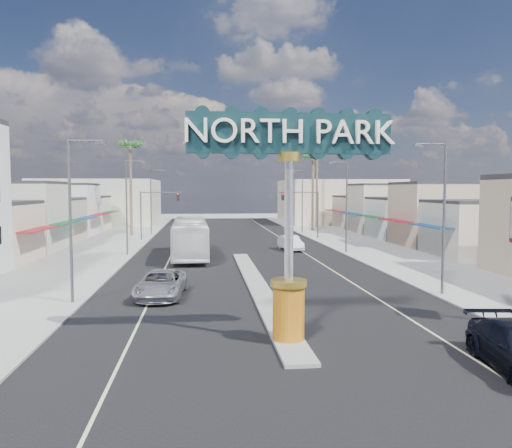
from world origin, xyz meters
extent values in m
plane|color=gray|center=(0.00, 30.00, 0.00)|extent=(160.00, 160.00, 0.00)
cube|color=black|center=(0.00, 30.00, 0.01)|extent=(20.00, 120.00, 0.01)
cube|color=gray|center=(0.00, 14.00, 0.08)|extent=(1.30, 30.00, 0.16)
cube|color=gray|center=(-14.00, 30.00, 0.06)|extent=(8.00, 120.00, 0.12)
cube|color=gray|center=(14.00, 30.00, 0.06)|extent=(8.00, 120.00, 0.12)
cube|color=beige|center=(-24.00, 43.00, 3.00)|extent=(12.00, 42.00, 6.00)
cube|color=#B7B29E|center=(24.00, 43.00, 3.00)|extent=(12.00, 42.00, 6.00)
cube|color=#B7B29E|center=(-22.00, 75.00, 4.00)|extent=(20.00, 20.00, 8.00)
cube|color=beige|center=(22.00, 75.00, 4.00)|extent=(20.00, 20.00, 8.00)
cylinder|color=#BF590E|center=(0.00, 2.00, 1.26)|extent=(1.30, 1.30, 2.20)
cylinder|color=gold|center=(0.00, 2.00, 2.49)|extent=(1.50, 1.50, 0.25)
cylinder|color=#B7B7BC|center=(0.00, 2.00, 5.01)|extent=(0.36, 0.36, 4.80)
cylinder|color=gold|center=(0.00, 2.00, 7.58)|extent=(0.90, 0.90, 0.35)
cube|color=black|center=(0.00, 2.00, 8.51)|extent=(8.20, 0.50, 1.60)
cylinder|color=#47474C|center=(-11.00, 44.00, 3.00)|extent=(0.18, 0.18, 6.00)
cylinder|color=#47474C|center=(-8.50, 44.00, 5.90)|extent=(5.00, 0.12, 0.12)
cube|color=black|center=(-6.50, 44.00, 5.40)|extent=(0.32, 0.32, 1.00)
sphere|color=red|center=(-6.50, 43.82, 5.72)|extent=(0.22, 0.22, 0.22)
cylinder|color=#47474C|center=(11.00, 44.00, 3.00)|extent=(0.18, 0.18, 6.00)
cylinder|color=#47474C|center=(8.50, 44.00, 5.90)|extent=(5.00, 0.12, 0.12)
cube|color=black|center=(6.50, 44.00, 5.40)|extent=(0.32, 0.32, 1.00)
sphere|color=red|center=(6.50, 43.82, 5.72)|extent=(0.22, 0.22, 0.22)
cylinder|color=#47474C|center=(-10.60, 10.00, 4.50)|extent=(0.16, 0.16, 9.00)
cylinder|color=#47474C|center=(-9.70, 10.00, 8.90)|extent=(1.80, 0.10, 0.10)
cube|color=#47474C|center=(-8.90, 10.00, 8.80)|extent=(0.50, 0.22, 0.15)
cylinder|color=#47474C|center=(-10.60, 30.00, 4.50)|extent=(0.16, 0.16, 9.00)
cylinder|color=#47474C|center=(-9.70, 30.00, 8.90)|extent=(1.80, 0.10, 0.10)
cube|color=#47474C|center=(-8.90, 30.00, 8.80)|extent=(0.50, 0.22, 0.15)
cylinder|color=#47474C|center=(-10.60, 52.00, 4.50)|extent=(0.16, 0.16, 9.00)
cylinder|color=#47474C|center=(-9.70, 52.00, 8.90)|extent=(1.80, 0.10, 0.10)
cube|color=#47474C|center=(-8.90, 52.00, 8.80)|extent=(0.50, 0.22, 0.15)
cylinder|color=#47474C|center=(10.60, 10.00, 4.50)|extent=(0.16, 0.16, 9.00)
cylinder|color=#47474C|center=(9.70, 10.00, 8.90)|extent=(1.80, 0.10, 0.10)
cube|color=#47474C|center=(8.90, 10.00, 8.80)|extent=(0.50, 0.22, 0.15)
cylinder|color=#47474C|center=(10.60, 30.00, 4.50)|extent=(0.16, 0.16, 9.00)
cylinder|color=#47474C|center=(9.70, 30.00, 8.90)|extent=(1.80, 0.10, 0.10)
cube|color=#47474C|center=(8.90, 30.00, 8.80)|extent=(0.50, 0.22, 0.15)
cylinder|color=#47474C|center=(10.60, 52.00, 4.50)|extent=(0.16, 0.16, 9.00)
cylinder|color=#47474C|center=(9.70, 52.00, 8.90)|extent=(1.80, 0.10, 0.10)
cube|color=#47474C|center=(8.90, 52.00, 8.80)|extent=(0.50, 0.22, 0.15)
cylinder|color=brown|center=(-13.00, 50.00, 6.00)|extent=(0.36, 0.36, 12.00)
cylinder|color=brown|center=(13.00, 56.00, 5.50)|extent=(0.36, 0.36, 11.00)
cylinder|color=brown|center=(15.00, 62.00, 6.50)|extent=(0.36, 0.36, 13.00)
imported|color=#AFAEB3|center=(-5.92, 11.27, 0.77)|extent=(2.97, 5.75, 1.55)
imported|color=white|center=(5.50, 32.62, 0.76)|extent=(2.15, 4.80, 1.53)
imported|color=silver|center=(-4.69, 28.41, 1.83)|extent=(3.46, 13.23, 3.66)
camera|label=1|loc=(-3.45, -17.82, 6.30)|focal=35.00mm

